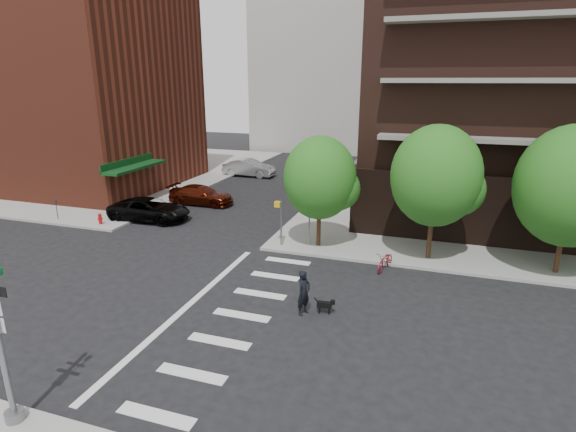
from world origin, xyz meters
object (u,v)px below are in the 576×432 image
fire_hydrant (100,218)px  parked_car_silver (249,168)px  parked_car_maroon (201,195)px  scooter (385,261)px  parked_car_black (150,209)px  traffic_signal (0,339)px  dog_walker (304,293)px

fire_hydrant → parked_car_silver: (2.99, 17.78, 0.30)m
fire_hydrant → parked_car_maroon: (3.63, 6.89, 0.18)m
fire_hydrant → scooter: (18.49, -1.30, -0.07)m
parked_car_black → scooter: size_ratio=3.01×
traffic_signal → scooter: traffic_signal is taller
parked_car_maroon → fire_hydrant: bearing=150.7°
traffic_signal → parked_car_silver: (-7.04, 33.07, -1.85)m
fire_hydrant → scooter: 18.53m
parked_car_maroon → parked_car_silver: 10.91m
traffic_signal → parked_car_maroon: size_ratio=1.19×
scooter → dog_walker: size_ratio=0.96×
traffic_signal → parked_car_maroon: (-6.40, 22.18, -1.97)m
parked_car_black → dog_walker: bearing=-127.8°
fire_hydrant → parked_car_black: parked_car_black is taller
traffic_signal → dog_walker: traffic_signal is taller
fire_hydrant → parked_car_silver: size_ratio=0.14×
fire_hydrant → dog_walker: (15.84, -6.88, 0.39)m
traffic_signal → parked_car_black: traffic_signal is taller
parked_car_silver → dog_walker: 27.80m
dog_walker → traffic_signal: bearing=166.7°
traffic_signal → fire_hydrant: size_ratio=8.20×
fire_hydrant → scooter: scooter is taller
parked_car_maroon → scooter: parked_car_maroon is taller
parked_car_black → fire_hydrant: bearing=129.0°
traffic_signal → parked_car_silver: size_ratio=1.16×
parked_car_black → scooter: bearing=-106.1°
fire_hydrant → parked_car_maroon: size_ratio=0.15×
fire_hydrant → parked_car_silver: bearing=80.5°
traffic_signal → scooter: 16.50m
parked_car_silver → scooter: bearing=-139.6°
traffic_signal → fire_hydrant: bearing=123.3°
traffic_signal → fire_hydrant: (-10.03, 15.29, -2.15)m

